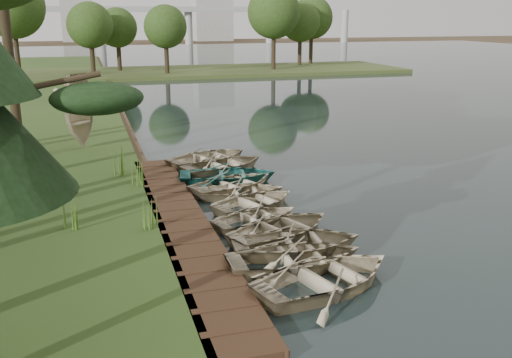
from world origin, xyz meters
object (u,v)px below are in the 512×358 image
object	(u,v)px
boardwalk	(182,224)
rowboat_1	(296,255)
rowboat_2	(297,240)
stored_rowboat	(82,141)
rowboat_0	(327,274)

from	to	relation	value
boardwalk	rowboat_1	bearing A→B (deg)	-58.90
rowboat_2	stored_rowboat	distance (m)	15.66
rowboat_0	rowboat_2	distance (m)	2.33
boardwalk	stored_rowboat	world-z (taller)	stored_rowboat
rowboat_0	rowboat_2	size ratio (longest dim) A/B	1.06
rowboat_0	rowboat_1	bearing A→B (deg)	-3.65
boardwalk	rowboat_0	distance (m)	6.02
rowboat_1	rowboat_2	distance (m)	1.03
rowboat_0	stored_rowboat	world-z (taller)	stored_rowboat
rowboat_1	stored_rowboat	bearing A→B (deg)	20.48
boardwalk	stored_rowboat	xyz separation A→B (m)	(-3.00, 11.50, 0.53)
rowboat_2	rowboat_1	bearing A→B (deg)	161.53
rowboat_1	stored_rowboat	distance (m)	16.40
rowboat_1	rowboat_0	bearing A→B (deg)	-165.78
stored_rowboat	rowboat_0	bearing A→B (deg)	-118.25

